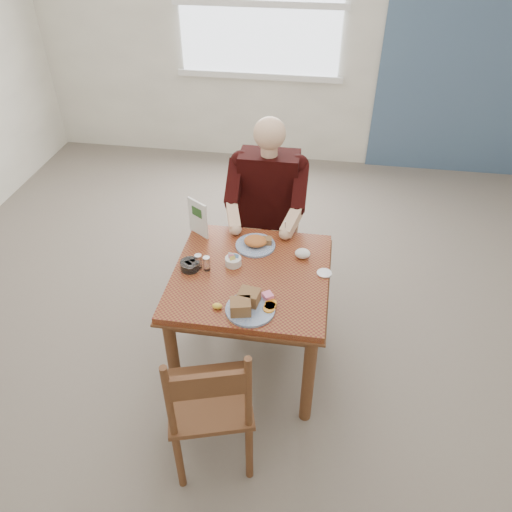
% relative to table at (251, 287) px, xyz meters
% --- Properties ---
extents(floor, '(6.00, 6.00, 0.00)m').
position_rel_table_xyz_m(floor, '(0.00, 0.00, -0.64)').
color(floor, '#72665C').
rests_on(floor, ground).
extents(wall_back, '(5.50, 0.00, 5.50)m').
position_rel_table_xyz_m(wall_back, '(0.00, 3.00, 0.76)').
color(wall_back, white).
rests_on(wall_back, ground).
extents(accent_panel, '(1.60, 0.02, 2.80)m').
position_rel_table_xyz_m(accent_panel, '(1.60, 2.98, 0.76)').
color(accent_panel, '#456080').
rests_on(accent_panel, ground).
extents(lemon_wedge, '(0.06, 0.05, 0.03)m').
position_rel_table_xyz_m(lemon_wedge, '(-0.13, -0.32, 0.13)').
color(lemon_wedge, yellow).
rests_on(lemon_wedge, table).
extents(napkin, '(0.10, 0.09, 0.06)m').
position_rel_table_xyz_m(napkin, '(0.29, 0.19, 0.14)').
color(napkin, white).
rests_on(napkin, table).
extents(metal_dish, '(0.09, 0.09, 0.01)m').
position_rel_table_xyz_m(metal_dish, '(0.42, 0.06, 0.12)').
color(metal_dish, silver).
rests_on(metal_dish, table).
extents(window, '(1.72, 0.04, 1.42)m').
position_rel_table_xyz_m(window, '(-0.40, 2.97, 0.96)').
color(window, white).
rests_on(window, wall_back).
extents(table, '(0.92, 0.92, 0.75)m').
position_rel_table_xyz_m(table, '(0.00, 0.00, 0.00)').
color(table, brown).
rests_on(table, ground).
extents(chair_far, '(0.42, 0.42, 0.95)m').
position_rel_table_xyz_m(chair_far, '(0.00, 0.80, -0.16)').
color(chair_far, brown).
rests_on(chair_far, ground).
extents(chair_near, '(0.52, 0.52, 0.95)m').
position_rel_table_xyz_m(chair_near, '(-0.09, -0.73, -0.16)').
color(chair_near, brown).
rests_on(chair_near, ground).
extents(diner, '(0.53, 0.56, 1.39)m').
position_rel_table_xyz_m(diner, '(0.00, 0.71, 0.17)').
color(diner, '#9A9573').
rests_on(diner, chair_far).
extents(near_plate, '(0.29, 0.29, 0.09)m').
position_rel_table_xyz_m(near_plate, '(0.04, -0.30, 0.14)').
color(near_plate, white).
rests_on(near_plate, table).
extents(far_plate, '(0.27, 0.27, 0.07)m').
position_rel_table_xyz_m(far_plate, '(-0.01, 0.26, 0.14)').
color(far_plate, white).
rests_on(far_plate, table).
extents(caddy, '(0.10, 0.10, 0.07)m').
position_rel_table_xyz_m(caddy, '(-0.11, 0.06, 0.14)').
color(caddy, white).
rests_on(caddy, table).
extents(shakers, '(0.10, 0.06, 0.09)m').
position_rel_table_xyz_m(shakers, '(-0.28, -0.00, 0.16)').
color(shakers, white).
rests_on(shakers, table).
extents(creamer, '(0.14, 0.14, 0.05)m').
position_rel_table_xyz_m(creamer, '(-0.36, -0.02, 0.14)').
color(creamer, white).
rests_on(creamer, table).
extents(menu, '(0.14, 0.10, 0.24)m').
position_rel_table_xyz_m(menu, '(-0.39, 0.34, 0.24)').
color(menu, white).
rests_on(menu, table).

